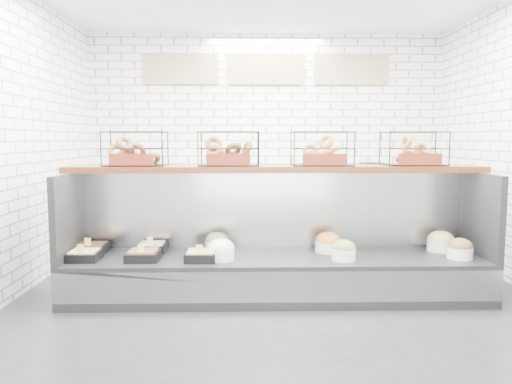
{
  "coord_description": "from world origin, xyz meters",
  "views": [
    {
      "loc": [
        -0.3,
        -4.43,
        1.52
      ],
      "look_at": [
        -0.19,
        0.45,
        1.0
      ],
      "focal_mm": 35.0,
      "sensor_mm": 36.0,
      "label": 1
    }
  ],
  "objects": [
    {
      "name": "ground",
      "position": [
        0.0,
        0.0,
        0.0
      ],
      "size": [
        5.5,
        5.5,
        0.0
      ],
      "primitive_type": "plane",
      "color": "black",
      "rests_on": "ground"
    },
    {
      "name": "room_shell",
      "position": [
        0.0,
        0.6,
        2.06
      ],
      "size": [
        5.02,
        5.51,
        3.01
      ],
      "color": "white",
      "rests_on": "ground"
    },
    {
      "name": "display_case",
      "position": [
        -0.0,
        0.35,
        0.33
      ],
      "size": [
        4.0,
        0.9,
        1.2
      ],
      "color": "black",
      "rests_on": "ground"
    },
    {
      "name": "bagel_shelf",
      "position": [
        0.0,
        0.52,
        1.38
      ],
      "size": [
        4.1,
        0.5,
        0.4
      ],
      "color": "#441E0E",
      "rests_on": "display_case"
    },
    {
      "name": "prep_counter",
      "position": [
        -0.01,
        2.43,
        0.47
      ],
      "size": [
        4.0,
        0.6,
        1.2
      ],
      "color": "#93969B",
      "rests_on": "ground"
    }
  ]
}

